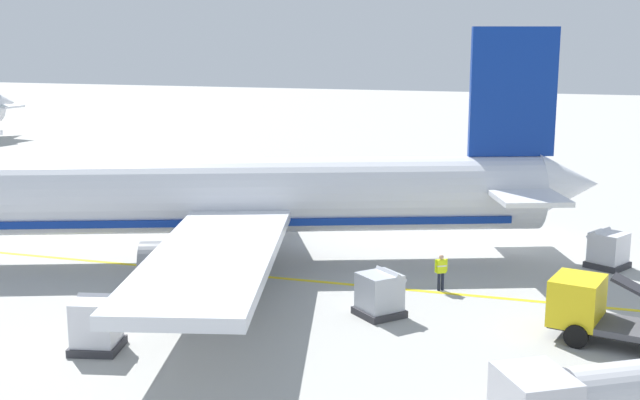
# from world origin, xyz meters

# --- Properties ---
(airliner_foreground) EXTENTS (33.76, 40.26, 11.90)m
(airliner_foreground) POSITION_xyz_m (-10.11, 15.01, 3.39)
(airliner_foreground) COLOR silver
(airliner_foreground) RESTS_ON ground
(service_truck_fuel) EXTENTS (5.08, 6.64, 2.40)m
(service_truck_fuel) POSITION_xyz_m (-24.18, -4.20, 1.40)
(service_truck_fuel) COLOR silver
(service_truck_fuel) RESTS_ON ground
(service_truck_baggage) EXTENTS (3.65, 7.07, 2.71)m
(service_truck_baggage) POSITION_xyz_m (-15.86, -4.58, 1.17)
(service_truck_baggage) COLOR yellow
(service_truck_baggage) RESTS_ON ground
(cargo_container_near) EXTENTS (2.43, 2.43, 1.94)m
(cargo_container_near) POSITION_xyz_m (-15.37, 4.35, 0.91)
(cargo_container_near) COLOR #333338
(cargo_container_near) RESTS_ON ground
(cargo_container_mid) EXTENTS (2.09, 2.09, 2.09)m
(cargo_container_mid) POSITION_xyz_m (-22.14, 13.55, 0.99)
(cargo_container_mid) COLOR #333338
(cargo_container_mid) RESTS_ON ground
(cargo_container_far) EXTENTS (2.38, 2.38, 1.92)m
(cargo_container_far) POSITION_xyz_m (-5.00, -4.98, 0.91)
(cargo_container_far) COLOR #333338
(cargo_container_far) RESTS_ON ground
(crew_loader_left) EXTENTS (0.44, 0.55, 1.69)m
(crew_loader_left) POSITION_xyz_m (-11.22, 2.45, 0.99)
(crew_loader_left) COLOR #191E33
(crew_loader_left) RESTS_ON ground
(apron_guide_line) EXTENTS (0.30, 60.00, 0.01)m
(apron_guide_line) POSITION_xyz_m (-11.59, 10.54, 0.01)
(apron_guide_line) COLOR yellow
(apron_guide_line) RESTS_ON ground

